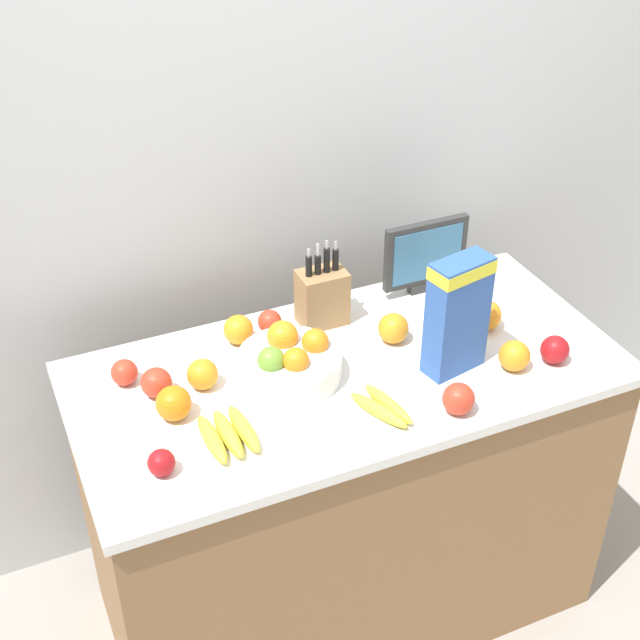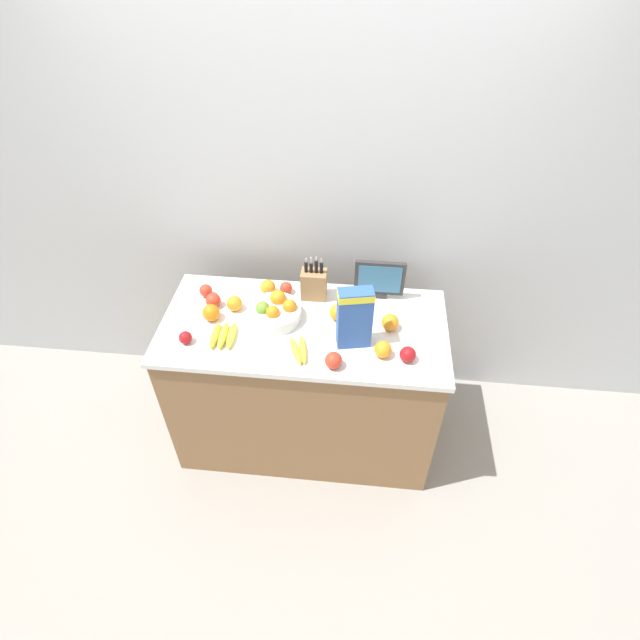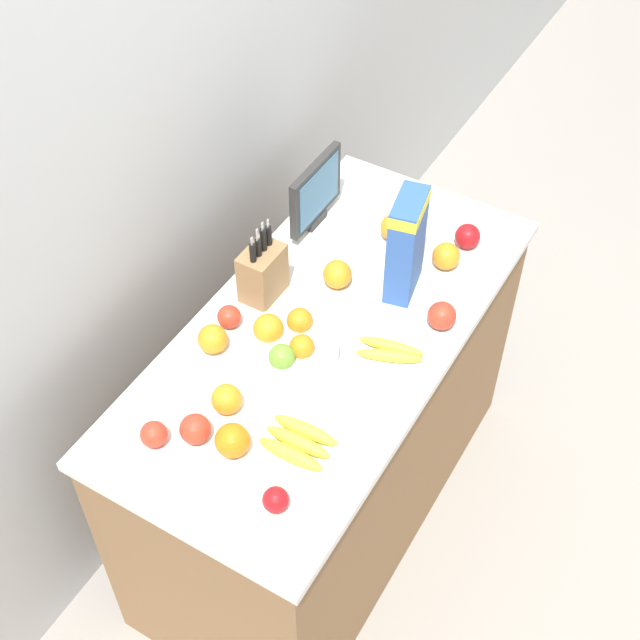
% 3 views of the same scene
% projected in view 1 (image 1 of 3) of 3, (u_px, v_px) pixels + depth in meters
% --- Properties ---
extents(ground_plane, '(14.00, 14.00, 0.00)m').
position_uv_depth(ground_plane, '(343.00, 597.00, 2.88)').
color(ground_plane, gray).
extents(wall_back, '(9.00, 0.06, 2.60)m').
position_uv_depth(wall_back, '(267.00, 158.00, 2.57)').
color(wall_back, silver).
rests_on(wall_back, ground_plane).
extents(counter, '(1.46, 0.70, 0.93)m').
position_uv_depth(counter, '(345.00, 494.00, 2.62)').
color(counter, olive).
rests_on(counter, ground_plane).
extents(knife_block, '(0.13, 0.09, 0.26)m').
position_uv_depth(knife_block, '(322.00, 296.00, 2.49)').
color(knife_block, '#937047').
rests_on(knife_block, counter).
extents(small_monitor, '(0.26, 0.03, 0.23)m').
position_uv_depth(small_monitor, '(426.00, 255.00, 2.60)').
color(small_monitor, '#2D2D2D').
rests_on(small_monitor, counter).
extents(cereal_box, '(0.18, 0.11, 0.33)m').
position_uv_depth(cereal_box, '(458.00, 311.00, 2.26)').
color(cereal_box, '#2D56A8').
rests_on(cereal_box, counter).
extents(fruit_bowl, '(0.27, 0.27, 0.12)m').
position_uv_depth(fruit_bowl, '(290.00, 361.00, 2.30)').
color(fruit_bowl, silver).
rests_on(fruit_bowl, counter).
extents(banana_bunch_left, '(0.13, 0.19, 0.04)m').
position_uv_depth(banana_bunch_left, '(228.00, 434.00, 2.11)').
color(banana_bunch_left, yellow).
rests_on(banana_bunch_left, counter).
extents(banana_bunch_right, '(0.12, 0.20, 0.03)m').
position_uv_depth(banana_bunch_right, '(383.00, 407.00, 2.20)').
color(banana_bunch_right, yellow).
rests_on(banana_bunch_right, counter).
extents(apple_near_bananas, '(0.07, 0.07, 0.07)m').
position_uv_depth(apple_near_bananas, '(270.00, 321.00, 2.48)').
color(apple_near_bananas, red).
rests_on(apple_near_bananas, counter).
extents(apple_by_knife_block, '(0.08, 0.08, 0.08)m').
position_uv_depth(apple_by_knife_block, '(555.00, 350.00, 2.36)').
color(apple_by_knife_block, '#A31419').
rests_on(apple_by_knife_block, counter).
extents(apple_middle, '(0.07, 0.07, 0.07)m').
position_uv_depth(apple_middle, '(124.00, 372.00, 2.28)').
color(apple_middle, red).
rests_on(apple_middle, counter).
extents(apple_leftmost, '(0.08, 0.08, 0.08)m').
position_uv_depth(apple_leftmost, '(156.00, 383.00, 2.24)').
color(apple_leftmost, red).
rests_on(apple_leftmost, counter).
extents(apple_rightmost, '(0.06, 0.06, 0.06)m').
position_uv_depth(apple_rightmost, '(161.00, 463.00, 2.01)').
color(apple_rightmost, '#A31419').
rests_on(apple_rightmost, counter).
extents(apple_front, '(0.08, 0.08, 0.08)m').
position_uv_depth(apple_front, '(459.00, 399.00, 2.19)').
color(apple_front, red).
rests_on(apple_front, counter).
extents(orange_front_left, '(0.09, 0.09, 0.09)m').
position_uv_depth(orange_front_left, '(486.00, 315.00, 2.49)').
color(orange_front_left, orange).
rests_on(orange_front_left, counter).
extents(orange_mid_left, '(0.09, 0.09, 0.09)m').
position_uv_depth(orange_mid_left, '(393.00, 328.00, 2.43)').
color(orange_mid_left, orange).
rests_on(orange_mid_left, counter).
extents(orange_back_center, '(0.08, 0.08, 0.08)m').
position_uv_depth(orange_back_center, '(514.00, 356.00, 2.33)').
color(orange_back_center, orange).
rests_on(orange_back_center, counter).
extents(orange_front_right, '(0.08, 0.08, 0.08)m').
position_uv_depth(orange_front_right, '(202.00, 374.00, 2.27)').
color(orange_front_right, orange).
rests_on(orange_front_right, counter).
extents(orange_mid_right, '(0.09, 0.09, 0.09)m').
position_uv_depth(orange_mid_right, '(174.00, 403.00, 2.17)').
color(orange_mid_right, orange).
rests_on(orange_mid_right, counter).
extents(orange_by_cereal, '(0.08, 0.08, 0.08)m').
position_uv_depth(orange_by_cereal, '(238.00, 330.00, 2.43)').
color(orange_by_cereal, orange).
rests_on(orange_by_cereal, counter).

